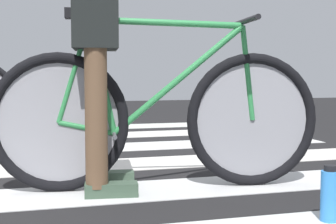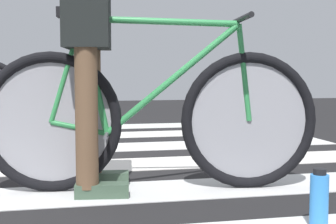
# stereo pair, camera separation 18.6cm
# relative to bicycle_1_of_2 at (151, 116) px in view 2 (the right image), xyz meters

# --- Properties ---
(ground) EXTENTS (18.00, 14.00, 0.02)m
(ground) POSITION_rel_bicycle_1_of_2_xyz_m (-0.84, 0.90, -0.40)
(ground) COLOR black
(crosswalk_markings) EXTENTS (5.44, 4.99, 0.00)m
(crosswalk_markings) POSITION_rel_bicycle_1_of_2_xyz_m (-0.78, 0.71, -0.38)
(crosswalk_markings) COLOR #BAC0C1
(crosswalk_markings) RESTS_ON ground
(bicycle_1_of_2) EXTENTS (1.73, 0.52, 0.93)m
(bicycle_1_of_2) POSITION_rel_bicycle_1_of_2_xyz_m (0.00, 0.00, 0.00)
(bicycle_1_of_2) COLOR black
(bicycle_1_of_2) RESTS_ON ground
(cyclist_1_of_2) EXTENTS (0.36, 0.44, 1.01)m
(cyclist_1_of_2) POSITION_rel_bicycle_1_of_2_xyz_m (-0.31, 0.04, 0.27)
(cyclist_1_of_2) COLOR brown
(cyclist_1_of_2) RESTS_ON ground
(water_bottle) EXTENTS (0.07, 0.07, 0.24)m
(water_bottle) POSITION_rel_bicycle_1_of_2_xyz_m (0.53, -0.75, -0.27)
(water_bottle) COLOR #3282D8
(water_bottle) RESTS_ON ground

